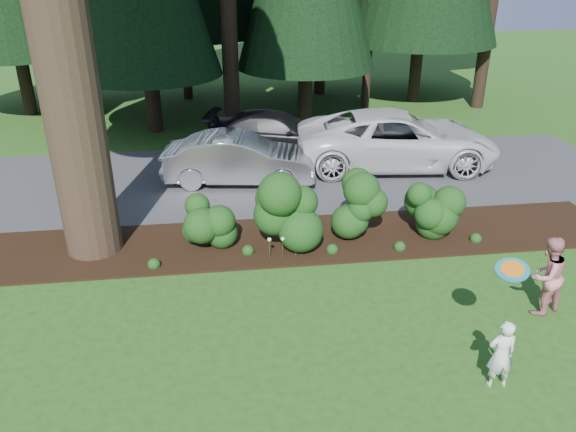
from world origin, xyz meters
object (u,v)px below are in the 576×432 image
Objects in this scene: car_white_suv at (398,139)px; frisbee at (512,270)px; child at (501,354)px; car_dark_suv at (277,133)px; car_silver_wagon at (239,159)px; adult at (547,276)px.

frisbee reaches higher than car_white_suv.
child is 2.40× the size of frisbee.
frisbee is at bearing -155.35° from car_dark_suv.
adult reaches higher than car_silver_wagon.
car_silver_wagon is 8.69× the size of frisbee.
child is at bearing -98.70° from frisbee.
adult is (5.43, -7.43, 0.03)m from car_silver_wagon.
frisbee is at bearing -96.23° from child.
frisbee reaches higher than child.
adult is (1.79, 1.85, 0.18)m from child.
car_silver_wagon is 2.99m from car_dark_suv.
car_white_suv is 5.15× the size of child.
adult is at bearing 43.10° from frisbee.
car_dark_suv is at bearing 100.95° from frisbee.
car_silver_wagon is at bearing 165.46° from car_dark_suv.
frisbee is at bearing -150.38° from car_silver_wagon.
car_dark_suv is 11.99m from frisbee.
car_white_suv is 10.19m from child.
adult is at bearing -172.33° from car_white_suv.
car_silver_wagon is 0.94× the size of car_dark_suv.
frisbee is at bearing 22.07° from adult.
car_white_suv is 3.98× the size of adult.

